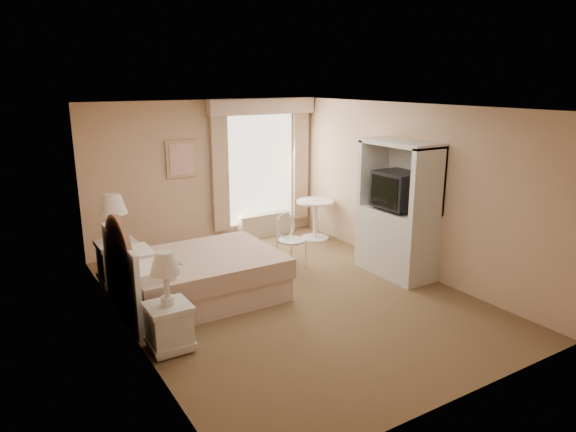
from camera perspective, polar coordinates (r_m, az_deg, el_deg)
room at (r=6.58m, az=0.24°, el=1.10°), size 4.21×5.51×2.51m
window at (r=9.34m, az=-2.85°, el=5.77°), size 2.05×0.22×2.51m
framed_art at (r=8.75m, az=-11.76°, el=6.25°), size 0.52×0.04×0.62m
bed at (r=6.89m, az=-10.42°, el=-6.53°), size 2.07×1.55×1.37m
nightstand_near at (r=5.68m, az=-13.14°, el=-10.58°), size 0.45×0.45×1.09m
nightstand_far at (r=7.64m, az=-18.46°, el=-3.71°), size 0.53×0.53×1.28m
round_table at (r=9.30m, az=3.05°, el=0.29°), size 0.68×0.68×0.72m
cafe_chair at (r=7.91m, az=0.11°, el=-2.23°), size 0.49×0.49×0.85m
armoire at (r=7.71m, az=12.09°, el=-0.43°), size 0.60×1.20×1.99m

